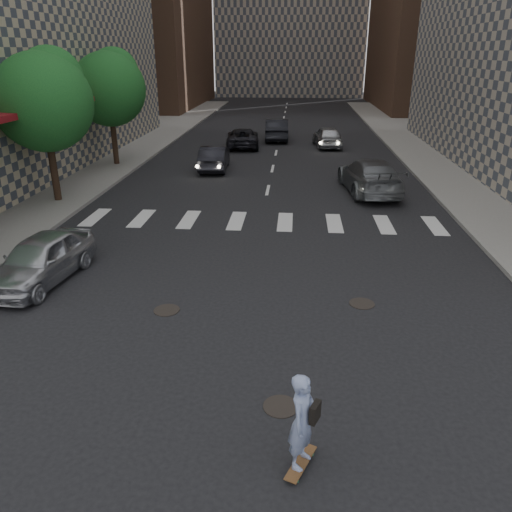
{
  "coord_description": "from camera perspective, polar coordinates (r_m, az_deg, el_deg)",
  "views": [
    {
      "loc": [
        1.34,
        -10.45,
        6.48
      ],
      "look_at": [
        0.35,
        2.09,
        1.3
      ],
      "focal_mm": 35.0,
      "sensor_mm": 36.0,
      "label": 1
    }
  ],
  "objects": [
    {
      "name": "ground",
      "position": [
        12.37,
        -2.41,
        -9.24
      ],
      "size": [
        160.0,
        160.0,
        0.0
      ],
      "primitive_type": "plane",
      "color": "black",
      "rests_on": "ground"
    },
    {
      "name": "sidewalk_left",
      "position": [
        34.92,
        -22.92,
        10.07
      ],
      "size": [
        13.0,
        80.0,
        0.15
      ],
      "primitive_type": "cube",
      "color": "gray",
      "rests_on": "ground"
    },
    {
      "name": "tree_b",
      "position": [
        24.21,
        -22.96,
        16.36
      ],
      "size": [
        4.2,
        4.2,
        6.6
      ],
      "color": "#382619",
      "rests_on": "sidewalk_left"
    },
    {
      "name": "tree_c",
      "position": [
        31.55,
        -16.33,
        18.2
      ],
      "size": [
        4.2,
        4.2,
        6.6
      ],
      "color": "#382619",
      "rests_on": "sidewalk_left"
    },
    {
      "name": "manhole_a",
      "position": [
        10.25,
        2.84,
        -16.79
      ],
      "size": [
        0.7,
        0.7,
        0.02
      ],
      "primitive_type": "cylinder",
      "color": "black",
      "rests_on": "ground"
    },
    {
      "name": "manhole_b",
      "position": [
        13.74,
        -10.17,
        -6.11
      ],
      "size": [
        0.7,
        0.7,
        0.02
      ],
      "primitive_type": "cylinder",
      "color": "black",
      "rests_on": "ground"
    },
    {
      "name": "manhole_c",
      "position": [
        14.17,
        12.01,
        -5.33
      ],
      "size": [
        0.7,
        0.7,
        0.02
      ],
      "primitive_type": "cylinder",
      "color": "black",
      "rests_on": "ground"
    },
    {
      "name": "skateboarder",
      "position": [
        8.5,
        5.39,
        -18.31
      ],
      "size": [
        0.63,
        0.93,
        1.82
      ],
      "rotation": [
        0.0,
        0.0,
        -0.41
      ],
      "color": "brown",
      "rests_on": "ground"
    },
    {
      "name": "silver_sedan",
      "position": [
        16.25,
        -23.4,
        -0.34
      ],
      "size": [
        2.22,
        4.36,
        1.42
      ],
      "primitive_type": "imported",
      "rotation": [
        0.0,
        0.0,
        -0.13
      ],
      "color": "#BABCC1",
      "rests_on": "ground"
    },
    {
      "name": "traffic_car_a",
      "position": [
        29.86,
        -4.79,
        11.14
      ],
      "size": [
        1.72,
        4.36,
        1.41
      ],
      "primitive_type": "imported",
      "rotation": [
        0.0,
        0.0,
        3.2
      ],
      "color": "black",
      "rests_on": "ground"
    },
    {
      "name": "traffic_car_b",
      "position": [
        25.36,
        12.84,
        8.92
      ],
      "size": [
        2.94,
        5.89,
        1.64
      ],
      "primitive_type": "imported",
      "rotation": [
        0.0,
        0.0,
        3.26
      ],
      "color": "slate",
      "rests_on": "ground"
    },
    {
      "name": "traffic_car_c",
      "position": [
        37.11,
        -1.54,
        13.36
      ],
      "size": [
        2.69,
        5.04,
        1.35
      ],
      "primitive_type": "imported",
      "rotation": [
        0.0,
        0.0,
        3.24
      ],
      "color": "black",
      "rests_on": "ground"
    },
    {
      "name": "traffic_car_d",
      "position": [
        37.57,
        8.19,
        13.37
      ],
      "size": [
        2.21,
        4.56,
        1.5
      ],
      "primitive_type": "imported",
      "rotation": [
        0.0,
        0.0,
        3.24
      ],
      "color": "#AAACB1",
      "rests_on": "ground"
    },
    {
      "name": "traffic_car_e",
      "position": [
        40.24,
        2.37,
        14.25
      ],
      "size": [
        1.96,
        5.01,
        1.62
      ],
      "primitive_type": "imported",
      "rotation": [
        0.0,
        0.0,
        3.19
      ],
      "color": "black",
      "rests_on": "ground"
    }
  ]
}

